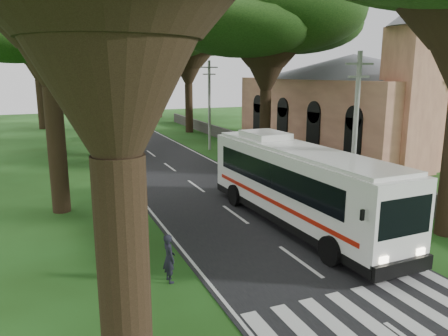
{
  "coord_description": "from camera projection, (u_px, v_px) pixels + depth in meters",
  "views": [
    {
      "loc": [
        -8.59,
        -11.05,
        7.06
      ],
      "look_at": [
        -0.14,
        9.12,
        2.2
      ],
      "focal_mm": 35.0,
      "sensor_mm": 36.0,
      "label": 1
    }
  ],
  "objects": [
    {
      "name": "tree_r_far",
      "position": [
        157.0,
        41.0,
        65.86
      ],
      "size": [
        15.44,
        15.44,
        14.86
      ],
      "color": "black",
      "rests_on": "ground"
    },
    {
      "name": "distant_car_c",
      "position": [
        105.0,
        113.0,
        69.46
      ],
      "size": [
        2.57,
        4.35,
        1.18
      ],
      "primitive_type": "imported",
      "rotation": [
        0.0,
        0.0,
        3.38
      ],
      "color": "maroon",
      "rests_on": "road"
    },
    {
      "name": "ground",
      "position": [
        332.0,
        285.0,
        14.72
      ],
      "size": [
        140.0,
        140.0,
        0.0
      ],
      "primitive_type": "plane",
      "color": "#1E4313",
      "rests_on": "ground"
    },
    {
      "name": "tree_r_mida",
      "position": [
        267.0,
        15.0,
        33.31
      ],
      "size": [
        14.83,
        14.83,
        14.48
      ],
      "color": "black",
      "rests_on": "ground"
    },
    {
      "name": "pole_near",
      "position": [
        355.0,
        132.0,
        21.29
      ],
      "size": [
        1.6,
        0.24,
        8.0
      ],
      "color": "gray",
      "rests_on": "ground"
    },
    {
      "name": "tree_r_midb",
      "position": [
        188.0,
        33.0,
        49.33
      ],
      "size": [
        12.78,
        12.78,
        14.13
      ],
      "color": "black",
      "rests_on": "ground"
    },
    {
      "name": "distant_car_a",
      "position": [
        103.0,
        132.0,
        46.44
      ],
      "size": [
        2.61,
        4.58,
        1.47
      ],
      "primitive_type": "imported",
      "rotation": [
        0.0,
        0.0,
        2.93
      ],
      "color": "#BCBBC0",
      "rests_on": "road"
    },
    {
      "name": "tree_l_far",
      "position": [
        34.0,
        27.0,
        52.08
      ],
      "size": [
        13.45,
        13.45,
        15.3
      ],
      "color": "black",
      "rests_on": "ground"
    },
    {
      "name": "road",
      "position": [
        154.0,
        156.0,
        37.23
      ],
      "size": [
        8.0,
        120.0,
        0.04
      ],
      "primitive_type": "cube",
      "color": "black",
      "rests_on": "ground"
    },
    {
      "name": "pole_mid",
      "position": [
        209.0,
        104.0,
        39.3
      ],
      "size": [
        1.6,
        0.24,
        8.0
      ],
      "color": "gray",
      "rests_on": "ground"
    },
    {
      "name": "tree_l_midb",
      "position": [
        47.0,
        28.0,
        36.6
      ],
      "size": [
        13.24,
        13.24,
        13.59
      ],
      "color": "black",
      "rests_on": "ground"
    },
    {
      "name": "pedestrian",
      "position": [
        169.0,
        258.0,
        14.81
      ],
      "size": [
        0.46,
        0.66,
        1.71
      ],
      "primitive_type": "imported",
      "rotation": [
        0.0,
        0.0,
        1.66
      ],
      "color": "black",
      "rests_on": "ground"
    },
    {
      "name": "pole_far",
      "position": [
        155.0,
        94.0,
        57.31
      ],
      "size": [
        1.6,
        0.24,
        8.0
      ],
      "color": "gray",
      "rests_on": "ground"
    },
    {
      "name": "coach_bus",
      "position": [
        298.0,
        184.0,
        20.09
      ],
      "size": [
        3.26,
        12.63,
        3.7
      ],
      "rotation": [
        0.0,
        0.0,
        0.03
      ],
      "color": "white",
      "rests_on": "ground"
    },
    {
      "name": "crosswalk",
      "position": [
        373.0,
        315.0,
        12.92
      ],
      "size": [
        8.0,
        3.0,
        0.01
      ],
      "primitive_type": "cube",
      "color": "silver",
      "rests_on": "ground"
    },
    {
      "name": "property_wall",
      "position": [
        254.0,
        144.0,
        39.6
      ],
      "size": [
        0.35,
        50.0,
        1.2
      ],
      "primitive_type": "cube",
      "color": "#383533",
      "rests_on": "ground"
    },
    {
      "name": "church",
      "position": [
        353.0,
        95.0,
        39.79
      ],
      "size": [
        14.0,
        24.0,
        11.6
      ],
      "color": "#B9705A",
      "rests_on": "ground"
    }
  ]
}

